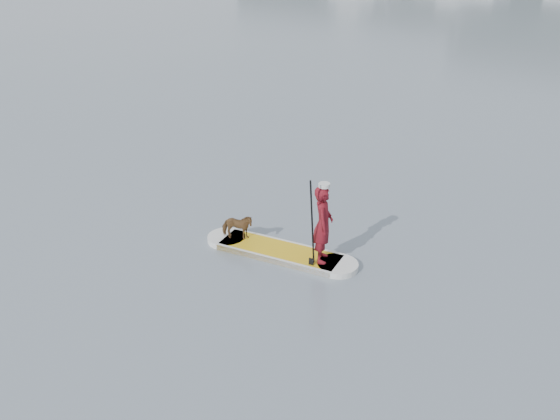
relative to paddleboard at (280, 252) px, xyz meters
The scene contains 6 objects.
ground 4.71m from the paddleboard, 147.71° to the left, with size 140.00×140.00×0.00m, color slate.
paddleboard is the anchor object (origin of this frame).
paddler 1.24m from the paddleboard, 12.56° to the left, with size 0.57×0.37×1.56m, color maroon.
white_cap 1.89m from the paddleboard, 12.56° to the left, with size 0.22×0.22×0.07m, color silver.
dog 1.04m from the paddleboard, 167.44° to the right, with size 0.30×0.67×0.56m, color brown.
paddle 1.13m from the paddleboard, ahead, with size 0.10×0.30×2.00m.
Camera 1 is at (10.80, -11.02, 6.39)m, focal length 40.00 mm.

